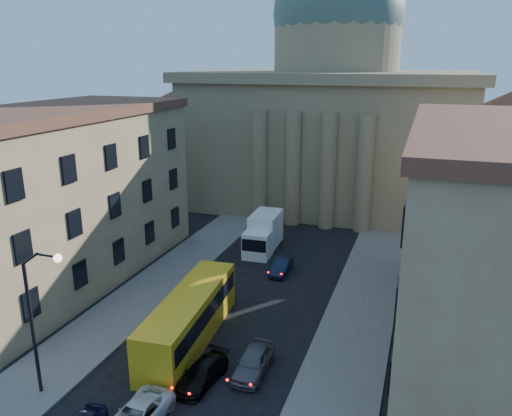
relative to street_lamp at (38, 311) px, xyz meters
The scene contains 12 objects.
sidewalk_left 11.38m from the street_lamp, 98.71° to the left, with size 5.00×60.00×0.15m, color #615E59.
sidewalk_right 19.14m from the street_lamp, 32.88° to the left, with size 5.00×60.00×0.15m, color #615E59.
church 48.43m from the street_lamp, 81.65° to the left, with size 68.02×28.76×36.60m.
building_left 17.36m from the street_lamp, 125.62° to the left, with size 11.60×26.60×14.70m.
building_right 27.84m from the street_lamp, 30.29° to the left, with size 11.60×26.60×14.70m.
street_lamp is the anchor object (origin of this frame).
car_left_mid 7.74m from the street_lamp, ahead, with size 2.14×4.64×1.29m, color white.
car_right_mid 9.85m from the street_lamp, 26.45° to the left, with size 1.75×4.29×1.25m, color black.
car_right_far 12.67m from the street_lamp, 29.52° to the left, with size 1.77×4.41×1.50m, color #545358.
car_right_distant 22.60m from the street_lamp, 69.43° to the left, with size 1.35×3.86×1.27m, color black.
city_bus 9.98m from the street_lamp, 57.33° to the left, with size 3.65×12.07×3.35m.
box_truck 26.23m from the street_lamp, 80.14° to the left, with size 2.82×6.61×3.57m.
Camera 1 is at (12.04, -11.07, 18.23)m, focal length 35.00 mm.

